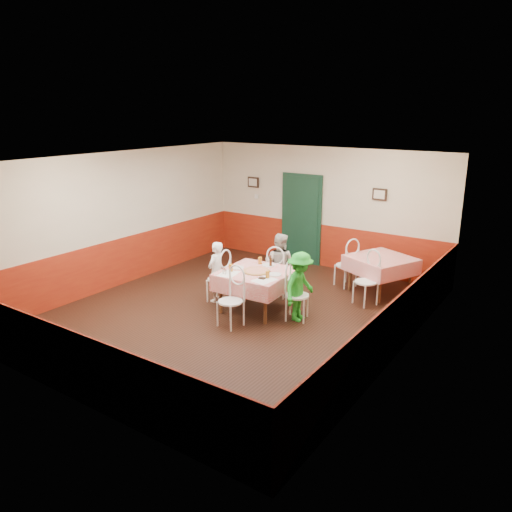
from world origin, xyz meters
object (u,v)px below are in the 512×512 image
Objects in this scene: main_table at (256,291)px; glass_a at (231,268)px; diner_right at (300,287)px; diner_far at (279,265)px; chair_second_a at (346,265)px; wallet at (262,278)px; chair_second_b at (366,282)px; chair_far at (278,274)px; diner_left at (216,272)px; second_table at (380,275)px; chair_near at (230,302)px; glass_b at (268,275)px; chair_right at (297,296)px; glass_c at (260,261)px; chair_left at (218,279)px; pizza at (257,271)px; beer_bottle at (271,261)px.

glass_a reaches higher than main_table.
diner_far is at bearing 48.34° from diner_right.
wallet is (-0.50, -2.45, 0.32)m from chair_second_a.
chair_second_a is at bearing 159.36° from chair_second_b.
chair_far is 1.25m from diner_left.
chair_near is (-1.53, -3.01, 0.08)m from second_table.
diner_left is (-1.23, 0.24, -0.18)m from wallet.
diner_left is at bearing 172.99° from glass_b.
diner_left is 0.93× the size of diner_far.
chair_right is 6.78× the size of glass_c.
diner_far is (-0.43, 1.10, -0.18)m from glass_b.
chair_left is 1.76m from diner_right.
diner_far is at bearing 74.47° from glass_a.
diner_far is (-0.09, 1.75, 0.19)m from chair_near.
pizza is at bearing -63.37° from glass_c.
glass_c reaches higher than second_table.
beer_bottle is at bearing 67.81° from diner_right.
chair_second_b is 2.88m from diner_left.
second_table is at bearing 114.36° from chair_second_b.
beer_bottle is at bearing -130.46° from second_table.
wallet is at bearing -117.04° from second_table.
diner_left reaches higher than glass_c.
diner_right is at bearing 89.98° from diner_left.
diner_right reaches higher than chair_far.
chair_second_a reaches higher than glass_a.
wallet is 0.09× the size of diner_left.
chair_right is 1.76m from diner_left.
second_table is 3.38m from chair_near.
chair_right is (0.85, 0.05, 0.08)m from main_table.
diner_right is (-0.68, -2.11, 0.25)m from second_table.
chair_near is 0.76× the size of diner_left.
chair_right is at bearing 89.98° from diner_left.
glass_a is 0.62m from diner_left.
diner_right reaches higher than chair_left.
chair_left is at bearing 154.41° from glass_a.
chair_far reaches higher than wallet.
second_table is 2.52m from glass_c.
diner_left is (-0.93, -0.02, -0.18)m from pizza.
chair_near is 1.34m from glass_c.
chair_left is 0.70× the size of diner_far.
chair_near reaches higher than glass_c.
chair_near is at bearing -99.81° from chair_second_b.
chair_right is 7.20× the size of glass_b.
glass_b is (-0.44, -2.37, 0.37)m from chair_second_a.
chair_far is 7.20× the size of glass_b.
beer_bottle is (0.04, 0.42, 0.08)m from pizza.
chair_second_b is at bearing 29.39° from glass_c.
glass_a is at bearing 60.50° from chair_left.
wallet is at bearing 75.78° from diner_left.
diner_left is at bearing 146.99° from chair_near.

